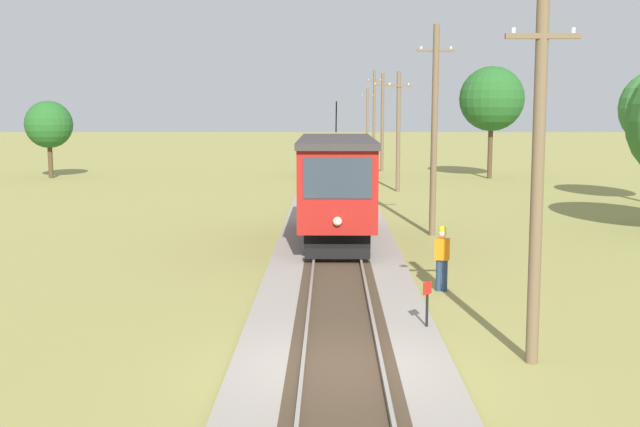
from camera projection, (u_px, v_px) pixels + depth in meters
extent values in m
plane|color=olive|center=(342.00, 375.00, 14.31)|extent=(260.00, 260.00, 0.00)
cube|color=gray|center=(342.00, 371.00, 14.30)|extent=(4.20, 120.00, 0.18)
cube|color=#423323|center=(342.00, 366.00, 14.28)|extent=(2.04, 120.00, 0.01)
cube|color=gray|center=(303.00, 362.00, 14.28)|extent=(0.07, 120.00, 0.14)
cube|color=gray|center=(381.00, 362.00, 14.26)|extent=(0.07, 120.00, 0.14)
cube|color=maroon|center=(336.00, 181.00, 27.45)|extent=(2.50, 8.00, 2.60)
cube|color=#383333|center=(337.00, 141.00, 27.25)|extent=(2.60, 8.32, 0.22)
cube|color=black|center=(336.00, 225.00, 27.67)|extent=(2.10, 7.04, 0.44)
cube|color=#2D3842|center=(338.00, 178.00, 23.41)|extent=(2.10, 0.03, 1.25)
cube|color=#2D3842|center=(372.00, 171.00, 27.38)|extent=(0.02, 6.72, 1.04)
sphere|color=#F4EAB2|center=(337.00, 221.00, 23.55)|extent=(0.28, 0.28, 0.28)
cylinder|color=black|center=(336.00, 117.00, 28.72)|extent=(0.05, 1.67, 1.19)
cube|color=black|center=(337.00, 253.00, 23.54)|extent=(2.00, 0.36, 0.32)
cylinder|color=black|center=(337.00, 235.00, 25.45)|extent=(1.54, 0.80, 0.80)
cylinder|color=black|center=(336.00, 216.00, 29.89)|extent=(1.54, 0.80, 0.80)
cube|color=brown|center=(333.00, 151.00, 54.12)|extent=(2.40, 5.20, 1.70)
cube|color=black|center=(333.00, 166.00, 54.27)|extent=(2.02, 4.78, 0.38)
cylinder|color=black|center=(333.00, 168.00, 52.72)|extent=(1.54, 0.76, 0.76)
cylinder|color=black|center=(333.00, 165.00, 55.81)|extent=(1.54, 0.76, 0.76)
cylinder|color=brown|center=(537.00, 181.00, 14.61)|extent=(0.24, 0.40, 7.09)
cube|color=brown|center=(543.00, 36.00, 14.23)|extent=(1.40, 0.10, 0.10)
cylinder|color=silver|center=(513.00, 30.00, 14.22)|extent=(0.08, 0.08, 0.10)
cylinder|color=silver|center=(573.00, 30.00, 14.21)|extent=(0.08, 0.08, 0.10)
cylinder|color=brown|center=(434.00, 132.00, 29.07)|extent=(0.24, 0.37, 7.94)
cube|color=brown|center=(436.00, 50.00, 28.65)|extent=(1.40, 0.10, 0.10)
cylinder|color=silver|center=(421.00, 48.00, 28.64)|extent=(0.08, 0.08, 0.10)
cylinder|color=silver|center=(451.00, 48.00, 28.63)|extent=(0.08, 0.08, 0.10)
cylinder|color=brown|center=(398.00, 132.00, 44.34)|extent=(0.24, 0.49, 6.88)
cube|color=brown|center=(399.00, 86.00, 43.97)|extent=(1.40, 0.10, 0.10)
cylinder|color=silver|center=(389.00, 84.00, 43.97)|extent=(0.08, 0.08, 0.10)
cylinder|color=silver|center=(409.00, 84.00, 43.95)|extent=(0.08, 0.08, 0.10)
cylinder|color=brown|center=(382.00, 122.00, 57.90)|extent=(0.24, 0.24, 7.35)
cube|color=brown|center=(383.00, 85.00, 57.51)|extent=(1.40, 0.10, 0.10)
cylinder|color=silver|center=(375.00, 83.00, 57.50)|extent=(0.08, 0.08, 0.10)
cylinder|color=silver|center=(390.00, 83.00, 57.49)|extent=(0.08, 0.08, 0.10)
cylinder|color=brown|center=(374.00, 116.00, 68.79)|extent=(0.24, 0.30, 8.06)
cube|color=brown|center=(374.00, 81.00, 68.37)|extent=(1.40, 0.10, 0.10)
cylinder|color=silver|center=(368.00, 80.00, 68.36)|extent=(0.08, 0.08, 0.10)
cylinder|color=silver|center=(381.00, 80.00, 68.34)|extent=(0.08, 0.08, 0.10)
cylinder|color=brown|center=(367.00, 120.00, 81.39)|extent=(0.24, 0.36, 6.73)
cube|color=brown|center=(367.00, 96.00, 81.03)|extent=(1.40, 0.10, 0.10)
cylinder|color=silver|center=(362.00, 95.00, 81.02)|extent=(0.08, 0.08, 0.10)
cylinder|color=silver|center=(373.00, 95.00, 81.01)|extent=(0.08, 0.08, 0.10)
cylinder|color=black|center=(427.00, 314.00, 16.79)|extent=(0.06, 0.06, 0.90)
cube|color=red|center=(427.00, 288.00, 16.71)|extent=(0.21, 0.21, 0.28)
cylinder|color=navy|center=(445.00, 276.00, 20.71)|extent=(0.15, 0.15, 0.86)
cylinder|color=navy|center=(439.00, 275.00, 20.75)|extent=(0.15, 0.15, 0.86)
cube|color=orange|center=(442.00, 249.00, 20.63)|extent=(0.43, 0.33, 0.58)
sphere|color=beige|center=(443.00, 233.00, 20.57)|extent=(0.22, 0.22, 0.22)
sphere|color=yellow|center=(443.00, 230.00, 20.56)|extent=(0.21, 0.21, 0.21)
cylinder|color=#4C3823|center=(490.00, 151.00, 52.41)|extent=(0.32, 0.32, 3.76)
sphere|color=#235B23|center=(492.00, 99.00, 51.92)|extent=(4.35, 4.35, 4.35)
cylinder|color=#4C3823|center=(50.00, 160.00, 52.78)|extent=(0.32, 0.32, 2.47)
sphere|color=#235B23|center=(49.00, 124.00, 52.44)|extent=(3.21, 3.21, 3.21)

